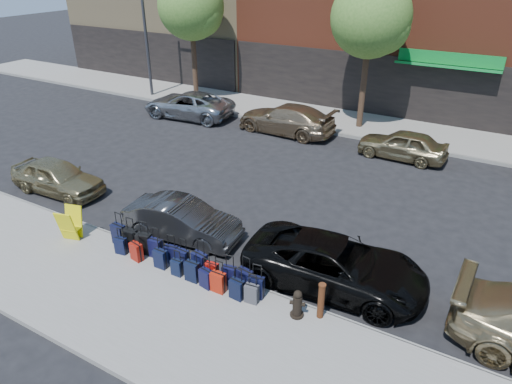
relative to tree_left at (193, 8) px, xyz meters
The scene contains 37 objects.
ground 14.72m from the tree_left, 43.94° to the right, with size 120.00×120.00×0.00m, color black.
sidewalk_near 19.54m from the tree_left, 58.36° to the right, with size 60.00×4.00×0.15m, color gray.
sidewalk_far 11.22m from the tree_left, ahead, with size 60.00×4.00×0.15m, color gray.
curb_near 17.92m from the tree_left, 54.81° to the right, with size 60.00×0.08×0.15m, color gray.
curb_far 11.31m from the tree_left, ahead, with size 60.00×0.08×0.15m, color gray.
tree_left is the anchor object (origin of this frame).
tree_center 10.50m from the tree_left, ahead, with size 3.80×3.80×7.27m.
streetlight 3.11m from the tree_left, 166.61° to the right, with size 2.59×0.18×8.00m.
suitcase_front_0 16.81m from the tree_left, 62.67° to the right, with size 0.46×0.28×1.07m.
suitcase_front_1 17.04m from the tree_left, 61.18° to the right, with size 0.45×0.27×1.04m.
suitcase_front_2 17.28m from the tree_left, 59.50° to the right, with size 0.48×0.32×1.06m.
suitcase_front_3 17.49m from the tree_left, 58.21° to the right, with size 0.42×0.25×0.97m.
suitcase_front_4 17.82m from the tree_left, 56.58° to the right, with size 0.41×0.27×0.93m.
suitcase_front_5 18.02m from the tree_left, 55.43° to the right, with size 0.39×0.22×0.92m.
suitcase_front_6 18.33m from the tree_left, 53.82° to the right, with size 0.47×0.31×1.05m.
suitcase_front_7 18.68m from the tree_left, 52.79° to the right, with size 0.37×0.23×0.87m.
suitcase_front_8 18.93m from the tree_left, 51.35° to the right, with size 0.40×0.26×0.91m.
suitcase_front_9 19.21m from the tree_left, 50.16° to the right, with size 0.46×0.30×1.03m.
suitcase_front_10 19.53m from the tree_left, 49.40° to the right, with size 0.44×0.28×0.99m.
suitcase_back_1 17.32m from the tree_left, 61.95° to the right, with size 0.38×0.26×0.84m.
suitcase_back_2 17.63m from the tree_left, 60.08° to the right, with size 0.41×0.28×0.90m.
suitcase_back_4 17.99m from the tree_left, 57.50° to the right, with size 0.39×0.23×0.92m.
suitcase_back_5 18.38m from the tree_left, 55.88° to the right, with size 0.33×0.20×0.79m.
suitcase_back_6 18.63m from the tree_left, 54.47° to the right, with size 0.40×0.24×0.95m.
suitcase_back_7 18.95m from the tree_left, 53.31° to the right, with size 0.40×0.28×0.89m.
suitcase_back_8 19.16m from the tree_left, 52.33° to the right, with size 0.39×0.23×0.94m.
suitcase_back_9 19.50m from the tree_left, 50.93° to the right, with size 0.40×0.25×0.91m.
suitcase_back_10 19.72m from the tree_left, 49.86° to the right, with size 0.38×0.24×0.85m.
fire_hydrant 20.41m from the tree_left, 46.91° to the right, with size 0.40×0.35×0.77m.
bollard 20.54m from the tree_left, 45.35° to the right, with size 0.19×0.19×1.01m.
display_rack 16.60m from the tree_left, 68.41° to the right, with size 0.72×0.77×1.04m.
car_near_0 13.78m from the tree_left, 78.24° to the right, with size 1.54×3.83×1.30m, color #94865A.
car_near_1 16.23m from the tree_left, 55.81° to the right, with size 1.34×3.83×1.26m, color #323234.
car_near_2 19.36m from the tree_left, 42.58° to the right, with size 2.29×4.97×1.38m, color black.
car_far_0 5.67m from the tree_left, 63.56° to the right, with size 2.36×5.11×1.42m, color #AFB1B6.
car_far_1 8.98m from the tree_left, 18.44° to the right, with size 2.06×5.07×1.47m, color #977D5C.
car_far_2 14.36m from the tree_left, 12.16° to the right, with size 1.55×3.86×1.31m, color #96865C.
Camera 1 is at (7.06, -13.00, 8.16)m, focal length 32.00 mm.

